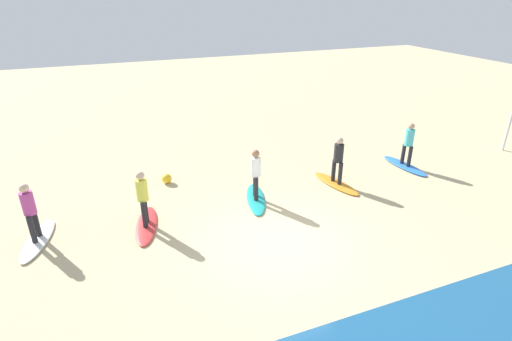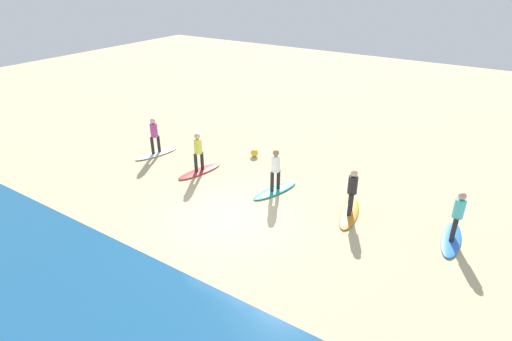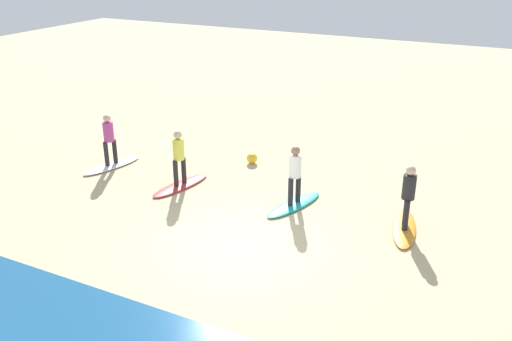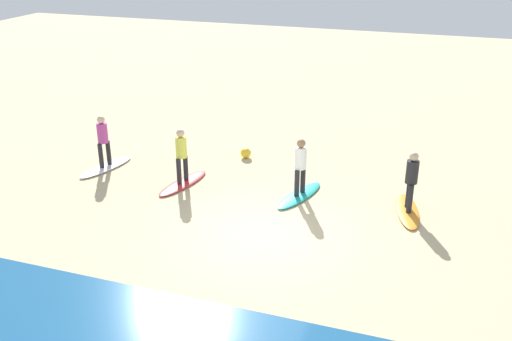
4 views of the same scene
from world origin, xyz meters
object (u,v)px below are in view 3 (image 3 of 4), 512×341
object	(u,v)px
surfboard_red	(181,185)
surfboard_white	(112,165)
surfboard_teal	(294,205)
beach_ball	(252,158)
surfer_teal	(295,171)
surfer_orange	(408,192)
surfboard_orange	(404,228)
surfer_white	(109,136)
surfer_red	(179,154)

from	to	relation	value
surfboard_red	surfboard_white	xyz separation A→B (m)	(2.81, -0.33, 0.00)
surfboard_teal	beach_ball	distance (m)	3.31
surfer_teal	beach_ball	world-z (taller)	surfer_teal
surfer_orange	surfboard_white	world-z (taller)	surfer_orange
surfer_teal	surfboard_red	bearing A→B (deg)	4.96
surfboard_orange	surfer_white	xyz separation A→B (m)	(9.25, -0.03, 0.99)
surfer_red	surfboard_teal	bearing A→B (deg)	-175.04
surfboard_teal	beach_ball	xyz separation A→B (m)	(2.42, -2.27, 0.13)
surfboard_red	surfboard_orange	bearing A→B (deg)	105.13
beach_ball	surfer_orange	bearing A→B (deg)	157.19
surfboard_red	surfboard_white	bearing A→B (deg)	-84.14
surfer_red	surfer_white	xyz separation A→B (m)	(2.81, -0.33, 0.00)
surfboard_orange	surfboard_white	bearing A→B (deg)	-101.42
surfer_orange	beach_ball	xyz separation A→B (m)	(5.39, -2.27, -0.86)
surfboard_red	beach_ball	world-z (taller)	beach_ball
surfboard_orange	surfer_white	world-z (taller)	surfer_white
surfer_teal	beach_ball	size ratio (longest dim) A/B	4.76
surfer_teal	surfboard_white	xyz separation A→B (m)	(6.28, -0.03, -0.99)
surfboard_teal	beach_ball	bearing A→B (deg)	-116.51
surfer_orange	surfboard_white	bearing A→B (deg)	-0.18
surfboard_teal	surfboard_red	size ratio (longest dim) A/B	1.00
surfer_white	surfer_orange	bearing A→B (deg)	179.82
surfboard_orange	surfboard_red	size ratio (longest dim) A/B	1.00
surfer_red	surfboard_orange	bearing A→B (deg)	-177.35
beach_ball	surfboard_red	bearing A→B (deg)	67.82
surfboard_orange	surfboard_teal	distance (m)	2.97
surfboard_orange	surfboard_red	distance (m)	6.44
surfboard_orange	surfer_orange	xyz separation A→B (m)	(0.00, 0.00, 0.99)
surfer_teal	surfer_red	size ratio (longest dim) A/B	1.00
surfboard_orange	surfer_red	xyz separation A→B (m)	(6.44, 0.30, 0.99)
surfboard_orange	surfer_orange	bearing A→B (deg)	-11.25
surfer_red	surfboard_red	bearing A→B (deg)	0.00
surfer_orange	beach_ball	bearing A→B (deg)	-22.81
surfer_orange	surfboard_red	bearing A→B (deg)	2.65
surfer_orange	surfboard_red	distance (m)	6.52
surfer_teal	surfboard_teal	bearing A→B (deg)	0.00
surfboard_teal	surfer_teal	size ratio (longest dim) A/B	1.28
surfboard_orange	surfer_orange	world-z (taller)	surfer_orange
surfboard_white	surfer_white	bearing A→B (deg)	104.24
surfer_teal	surfer_red	distance (m)	3.48
surfboard_orange	surfboard_white	distance (m)	9.25
surfboard_red	beach_ball	xyz separation A→B (m)	(-1.05, -2.57, 0.13)
surfer_orange	surfer_teal	world-z (taller)	same
surfer_teal	surfer_white	size ratio (longest dim) A/B	1.00
surfboard_red	surfer_teal	bearing A→B (deg)	107.44
surfboard_white	beach_ball	world-z (taller)	beach_ball
surfboard_orange	beach_ball	world-z (taller)	beach_ball
surfer_teal	surfboard_red	xyz separation A→B (m)	(3.46, 0.30, -0.99)
surfboard_teal	surfer_white	bearing A→B (deg)	-73.61
surfboard_teal	surfboard_white	xyz separation A→B (m)	(6.28, -0.03, 0.00)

